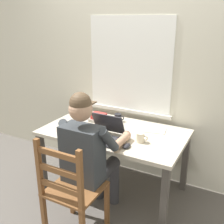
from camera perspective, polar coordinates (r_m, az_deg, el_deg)
ground_plane at (r=3.06m, az=0.37°, el=-16.17°), size 8.00×8.00×0.00m
back_wall at (r=2.97m, az=4.90°, el=10.01°), size 6.00×0.08×2.60m
desk at (r=2.75m, az=0.40°, el=-5.65°), size 1.44×0.83×0.70m
seated_person at (r=2.33m, az=-4.87°, el=-8.59°), size 0.50×0.60×1.25m
wooden_chair at (r=2.25m, az=-8.72°, el=-16.50°), size 0.42×0.42×0.95m
laptop at (r=2.54m, az=-1.85°, el=-4.49°), size 0.33×0.33×0.22m
computer_mouse at (r=2.37m, az=3.16°, el=-7.26°), size 0.06×0.10×0.03m
coffee_mug_white at (r=2.47m, az=6.17°, el=-5.49°), size 0.11×0.07×0.09m
coffee_mug_dark at (r=2.94m, az=1.31°, el=-1.21°), size 0.11×0.08×0.09m
book_stack_main at (r=2.94m, az=-2.86°, el=-1.24°), size 0.19×0.15×0.10m
paper_pile_near_laptop at (r=2.76m, az=8.84°, el=-3.77°), size 0.27×0.20×0.01m
landscape_photo_print at (r=2.75m, az=-10.30°, el=-4.04°), size 0.13×0.09×0.00m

